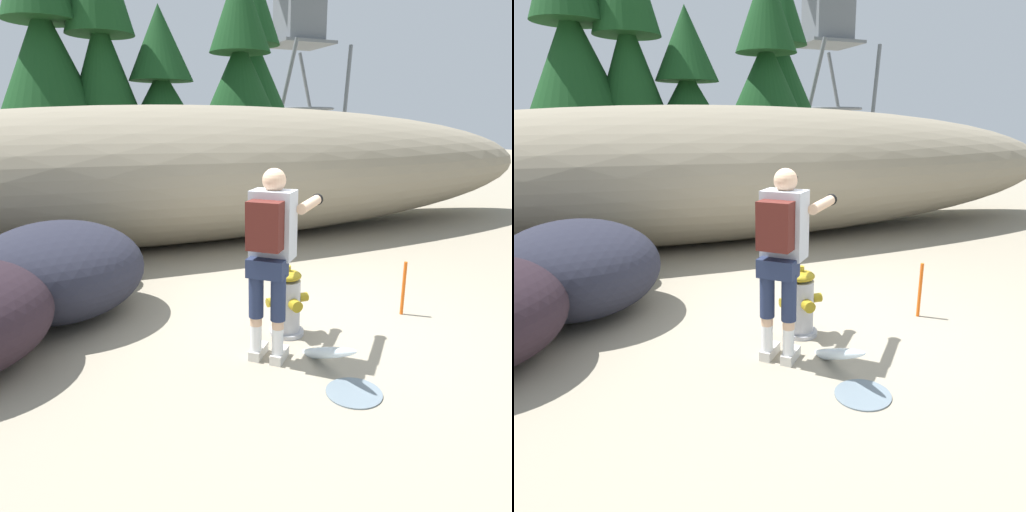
{
  "view_description": "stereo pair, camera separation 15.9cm",
  "coord_description": "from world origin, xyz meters",
  "views": [
    {
      "loc": [
        -2.24,
        -3.94,
        2.05
      ],
      "look_at": [
        -0.48,
        0.21,
        0.75
      ],
      "focal_mm": 33.09,
      "sensor_mm": 36.0,
      "label": 1
    },
    {
      "loc": [
        -2.1,
        -4.0,
        2.05
      ],
      "look_at": [
        -0.48,
        0.21,
        0.75
      ],
      "focal_mm": 33.09,
      "sensor_mm": 36.0,
      "label": 2
    }
  ],
  "objects": [
    {
      "name": "pine_tree_left",
      "position": [
        -2.15,
        8.75,
        3.78
      ],
      "size": [
        2.67,
        2.67,
        6.73
      ],
      "color": "#47331E",
      "rests_on": "ground_plane"
    },
    {
      "name": "pine_tree_right",
      "position": [
        0.49,
        8.58,
        2.68
      ],
      "size": [
        2.48,
        2.48,
        4.76
      ],
      "color": "#47331E",
      "rests_on": "ground_plane"
    },
    {
      "name": "survey_stake",
      "position": [
        1.1,
        -0.15,
        0.3
      ],
      "size": [
        0.04,
        0.04,
        0.6
      ],
      "primitive_type": "cylinder",
      "color": "#E55914",
      "rests_on": "ground_plane"
    },
    {
      "name": "boulder_large",
      "position": [
        -2.31,
        1.25,
        0.52
      ],
      "size": [
        2.36,
        2.32,
        1.04
      ],
      "primitive_type": "ellipsoid",
      "rotation": [
        0.0,
        0.0,
        0.46
      ],
      "color": "#222330",
      "rests_on": "ground_plane"
    },
    {
      "name": "dirt_embankment",
      "position": [
        0.0,
        4.06,
        1.15
      ],
      "size": [
        14.83,
        3.2,
        2.3
      ],
      "primitive_type": "ellipsoid",
      "color": "gray",
      "rests_on": "ground_plane"
    },
    {
      "name": "fire_hydrant",
      "position": [
        -0.28,
        -0.1,
        0.32
      ],
      "size": [
        0.43,
        0.39,
        0.71
      ],
      "color": "#B2B2B7",
      "rests_on": "ground_plane"
    },
    {
      "name": "hydrant_water_jet",
      "position": [
        -0.28,
        -0.85,
        0.09
      ],
      "size": [
        0.44,
        1.24,
        0.59
      ],
      "color": "silver",
      "rests_on": "ground_plane"
    },
    {
      "name": "pine_tree_ridge_end",
      "position": [
        4.18,
        11.62,
        3.95
      ],
      "size": [
        2.97,
        2.97,
        7.12
      ],
      "color": "#47331E",
      "rests_on": "ground_plane"
    },
    {
      "name": "pine_tree_center",
      "position": [
        -0.9,
        8.66,
        3.49
      ],
      "size": [
        2.49,
        2.49,
        6.94
      ],
      "color": "#47331E",
      "rests_on": "ground_plane"
    },
    {
      "name": "boulder_outlier",
      "position": [
        -1.85,
        2.08,
        0.23
      ],
      "size": [
        1.16,
        1.16,
        0.46
      ],
      "primitive_type": "ellipsoid",
      "rotation": [
        0.0,
        0.0,
        5.3
      ],
      "color": "#1E2B2F",
      "rests_on": "ground_plane"
    },
    {
      "name": "ground_plane",
      "position": [
        0.0,
        0.0,
        -0.02
      ],
      "size": [
        56.0,
        56.0,
        0.04
      ],
      "primitive_type": "cube",
      "color": "gray"
    },
    {
      "name": "pine_tree_far_right",
      "position": [
        2.88,
        9.28,
        3.45
      ],
      "size": [
        2.66,
        2.66,
        6.17
      ],
      "color": "#47331E",
      "rests_on": "ground_plane"
    },
    {
      "name": "watchtower",
      "position": [
        7.74,
        15.01,
        5.94
      ],
      "size": [
        3.98,
        3.98,
        8.01
      ],
      "color": "slate",
      "rests_on": "ground_plane"
    },
    {
      "name": "utility_worker",
      "position": [
        -0.61,
        -0.44,
        1.06
      ],
      "size": [
        0.95,
        0.97,
        1.68
      ],
      "rotation": [
        0.0,
        0.0,
        0.8
      ],
      "color": "beige",
      "rests_on": "ground_plane"
    }
  ]
}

